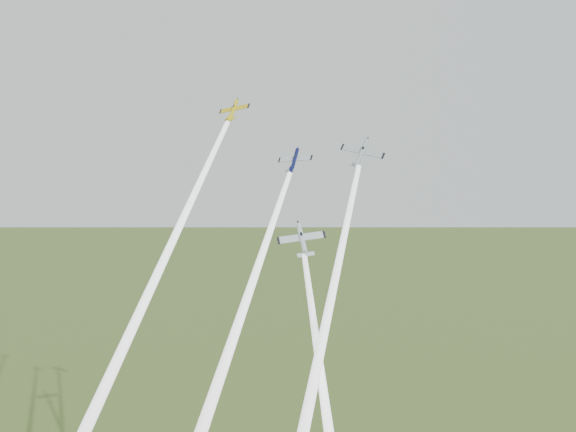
# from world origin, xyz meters

# --- Properties ---
(plane_yellow) EXTENTS (7.70, 7.69, 6.73)m
(plane_yellow) POSITION_xyz_m (-11.43, 4.07, 111.72)
(plane_yellow) COLOR gold
(smoke_trail_yellow) EXTENTS (21.05, 44.57, 56.07)m
(smoke_trail_yellow) POSITION_xyz_m (-21.48, -18.93, 81.92)
(smoke_trail_yellow) COLOR white
(plane_navy) EXTENTS (8.20, 7.65, 6.63)m
(plane_navy) POSITION_xyz_m (0.48, 3.49, 101.99)
(plane_navy) COLOR #0D123D
(smoke_trail_navy) EXTENTS (14.76, 35.32, 43.19)m
(smoke_trail_navy) POSITION_xyz_m (-6.33, -14.97, 78.63)
(smoke_trail_navy) COLOR white
(plane_silver_right) EXTENTS (10.78, 8.04, 8.88)m
(plane_silver_right) POSITION_xyz_m (13.31, 0.82, 103.37)
(plane_silver_right) COLOR #A5AEB3
(smoke_trail_silver_right) EXTENTS (13.85, 44.53, 53.49)m
(smoke_trail_silver_right) POSITION_xyz_m (7.10, -22.37, 74.87)
(smoke_trail_silver_right) COLOR white
(plane_silver_low) EXTENTS (10.71, 8.41, 8.50)m
(plane_silver_low) POSITION_xyz_m (2.73, -8.28, 87.97)
(plane_silver_low) COLOR silver
(smoke_trail_silver_low) EXTENTS (11.69, 39.30, 46.87)m
(smoke_trail_silver_low) POSITION_xyz_m (7.84, -28.88, 62.77)
(smoke_trail_silver_low) COLOR white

